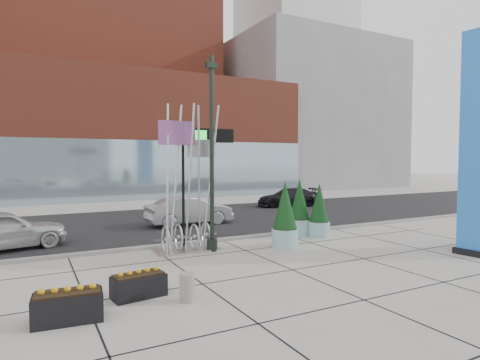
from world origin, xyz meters
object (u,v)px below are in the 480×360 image
public_art_sculpture (187,213)px  car_white_west (1,231)px  car_silver_mid (189,211)px  lamp_post (212,172)px  overhead_street_sign (202,145)px  concrete_bollard (187,287)px

public_art_sculpture → car_white_west: 6.97m
car_white_west → car_silver_mid: (8.32, 2.26, -0.03)m
lamp_post → overhead_street_sign: (0.12, 1.25, 1.03)m
car_white_west → car_silver_mid: size_ratio=1.01×
public_art_sculpture → car_silver_mid: bearing=69.6°
public_art_sculpture → car_white_west: public_art_sculpture is taller
lamp_post → public_art_sculpture: size_ratio=1.32×
car_silver_mid → concrete_bollard: bearing=157.1°
overhead_street_sign → car_white_west: bearing=166.9°
lamp_post → car_silver_mid: size_ratio=1.62×
concrete_bollard → car_silver_mid: bearing=68.9°
overhead_street_sign → concrete_bollard: bearing=-109.9°
concrete_bollard → car_silver_mid: (4.07, 10.56, 0.39)m
lamp_post → car_silver_mid: bearing=77.2°
lamp_post → car_white_west: 8.18m
lamp_post → public_art_sculpture: lamp_post is taller
public_art_sculpture → car_white_west: (-6.13, 3.24, -0.67)m
lamp_post → overhead_street_sign: 1.63m
lamp_post → car_white_west: bearing=152.0°
lamp_post → overhead_street_sign: size_ratio=1.55×
concrete_bollard → lamp_post: bearing=59.5°
concrete_bollard → car_white_west: 9.34m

